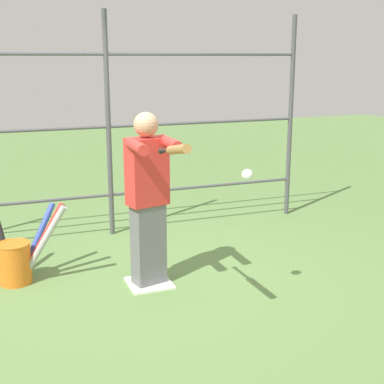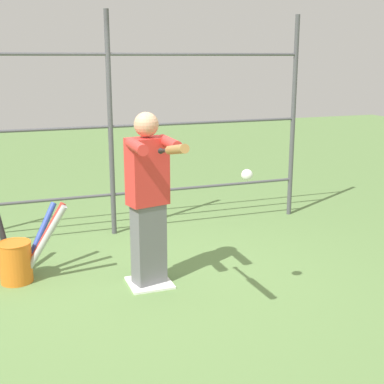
{
  "view_description": "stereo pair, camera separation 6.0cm",
  "coord_description": "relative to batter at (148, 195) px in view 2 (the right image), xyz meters",
  "views": [
    {
      "loc": [
        1.29,
        4.55,
        2.1
      ],
      "look_at": [
        -0.33,
        0.28,
        0.94
      ],
      "focal_mm": 50.0,
      "sensor_mm": 36.0,
      "label": 1
    },
    {
      "loc": [
        1.24,
        4.58,
        2.1
      ],
      "look_at": [
        -0.33,
        0.28,
        0.94
      ],
      "focal_mm": 50.0,
      "sensor_mm": 36.0,
      "label": 2
    }
  ],
  "objects": [
    {
      "name": "ground_plane",
      "position": [
        0.0,
        -0.02,
        -0.88
      ],
      "size": [
        24.0,
        24.0,
        0.0
      ],
      "primitive_type": "plane",
      "color": "#608447"
    },
    {
      "name": "home_plate",
      "position": [
        0.0,
        -0.02,
        -0.87
      ],
      "size": [
        0.4,
        0.4,
        0.02
      ],
      "color": "white",
      "rests_on": "ground"
    },
    {
      "name": "fence_backstop",
      "position": [
        0.0,
        -1.62,
        0.43
      ],
      "size": [
        4.93,
        0.06,
        2.62
      ],
      "color": "#4C4C51",
      "rests_on": "ground"
    },
    {
      "name": "batter",
      "position": [
        0.0,
        0.0,
        0.0
      ],
      "size": [
        0.41,
        0.62,
        1.63
      ],
      "color": "slate",
      "rests_on": "ground"
    },
    {
      "name": "baseball_bat_swinging",
      "position": [
        0.05,
        0.93,
        0.57
      ],
      "size": [
        0.14,
        0.86,
        0.21
      ],
      "color": "black"
    },
    {
      "name": "softball_in_flight",
      "position": [
        -0.66,
        0.68,
        0.27
      ],
      "size": [
        0.1,
        0.1,
        0.1
      ],
      "color": "white"
    },
    {
      "name": "bat_bucket",
      "position": [
        1.15,
        -0.52,
        -0.63
      ],
      "size": [
        0.73,
        0.59,
        0.86
      ],
      "color": "orange",
      "rests_on": "ground"
    }
  ]
}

